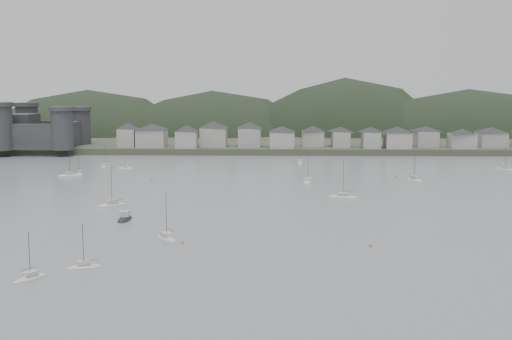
{
  "coord_description": "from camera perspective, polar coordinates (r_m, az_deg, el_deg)",
  "views": [
    {
      "loc": [
        4.75,
        -121.54,
        32.39
      ],
      "look_at": [
        0.0,
        75.0,
        6.0
      ],
      "focal_mm": 44.0,
      "sensor_mm": 36.0,
      "label": 1
    }
  ],
  "objects": [
    {
      "name": "mooring_buoys",
      "position": [
        189.54,
        -2.86,
        -2.16
      ],
      "size": [
        121.44,
        118.77,
        0.7
      ],
      "color": "#BC703E",
      "rests_on": "ground"
    },
    {
      "name": "castle",
      "position": [
        326.85,
        -21.09,
        3.38
      ],
      "size": [
        66.0,
        43.0,
        20.0
      ],
      "color": "#303032",
      "rests_on": "far_shore_land"
    },
    {
      "name": "forested_ridge",
      "position": [
        393.38,
        1.39,
        1.27
      ],
      "size": [
        851.55,
        103.94,
        102.57
      ],
      "color": "black",
      "rests_on": "ground"
    },
    {
      "name": "sailboat_lead",
      "position": [
        262.53,
        21.71,
        0.05
      ],
      "size": [
        7.08,
        7.94,
        11.08
      ],
      "rotation": [
        0.0,
        0.0,
        0.67
      ],
      "color": "beige",
      "rests_on": "ground"
    },
    {
      "name": "moored_fleet",
      "position": [
        181.96,
        -4.78,
        -2.58
      ],
      "size": [
        233.89,
        168.59,
        13.14
      ],
      "color": "beige",
      "rests_on": "ground"
    },
    {
      "name": "waterfront_town",
      "position": [
        309.22,
        9.92,
        3.13
      ],
      "size": [
        451.48,
        28.46,
        12.92
      ],
      "color": "#9B978E",
      "rests_on": "far_shore_land"
    },
    {
      "name": "motor_launch_far",
      "position": [
        156.54,
        -11.84,
        -4.35
      ],
      "size": [
        3.25,
        8.08,
        3.9
      ],
      "rotation": [
        0.0,
        0.0,
        3.09
      ],
      "color": "black",
      "rests_on": "ground"
    },
    {
      "name": "far_shore_land",
      "position": [
        417.71,
        0.73,
        3.4
      ],
      "size": [
        900.0,
        250.0,
        3.0
      ],
      "primitive_type": "cube",
      "color": "#383D2D",
      "rests_on": "ground"
    },
    {
      "name": "ground",
      "position": [
        125.88,
        -0.83,
        -7.27
      ],
      "size": [
        900.0,
        900.0,
        0.0
      ],
      "primitive_type": "plane",
      "color": "slate",
      "rests_on": "ground"
    }
  ]
}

